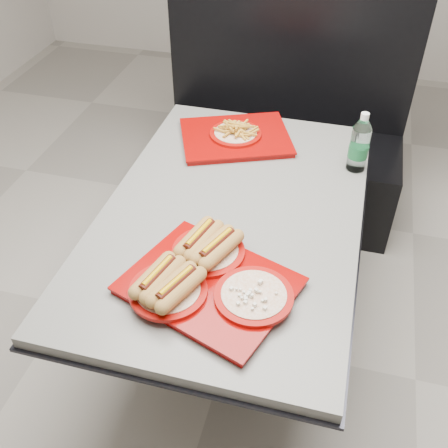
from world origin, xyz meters
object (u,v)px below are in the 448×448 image
(tray_near, at_px, (205,276))
(diner_table, at_px, (232,244))
(tray_far, at_px, (236,135))
(water_bottle, at_px, (359,145))
(booth_bench, at_px, (280,139))

(tray_near, bearing_deg, diner_table, 91.37)
(tray_far, height_order, water_bottle, water_bottle)
(diner_table, xyz_separation_m, water_bottle, (0.40, 0.38, 0.27))
(tray_far, bearing_deg, tray_near, -82.48)
(water_bottle, bearing_deg, tray_near, -117.75)
(diner_table, bearing_deg, water_bottle, 42.97)
(booth_bench, distance_m, water_bottle, 0.94)
(tray_far, distance_m, water_bottle, 0.52)
(booth_bench, bearing_deg, diner_table, -90.00)
(diner_table, xyz_separation_m, booth_bench, (0.00, 1.09, -0.18))
(booth_bench, relative_size, tray_near, 2.36)
(tray_near, distance_m, tray_far, 0.84)
(tray_near, relative_size, water_bottle, 2.37)
(tray_near, bearing_deg, tray_far, 97.52)
(tray_far, xyz_separation_m, water_bottle, (0.50, -0.08, 0.08))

